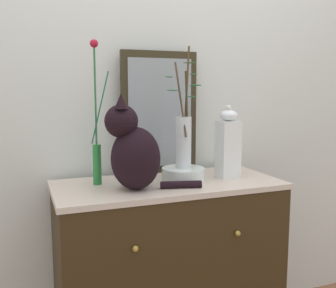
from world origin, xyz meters
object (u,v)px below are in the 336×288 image
sideboard (168,271)px  vase_glass_clear (184,136)px  jar_lidded_porcelain (228,145)px  mirror_leaning (160,113)px  vase_slim_green (97,142)px  cat_sitting (133,150)px  bowl_porcelain (183,174)px

sideboard → vase_glass_clear: vase_glass_clear is taller
vase_glass_clear → jar_lidded_porcelain: size_ratio=1.58×
mirror_leaning → vase_glass_clear: size_ratio=1.11×
vase_glass_clear → jar_lidded_porcelain: (0.23, -0.01, -0.05)m
sideboard → mirror_leaning: 0.79m
vase_slim_green → jar_lidded_porcelain: 0.63m
vase_glass_clear → cat_sitting: bearing=-164.2°
mirror_leaning → cat_sitting: size_ratio=1.50×
mirror_leaning → vase_glass_clear: (0.04, -0.22, -0.10)m
cat_sitting → vase_slim_green: 0.20m
mirror_leaning → bowl_porcelain: bearing=-79.7°
jar_lidded_porcelain → bowl_porcelain: bearing=177.3°
cat_sitting → bowl_porcelain: 0.31m
bowl_porcelain → vase_glass_clear: (0.00, -0.00, 0.18)m
vase_slim_green → vase_glass_clear: size_ratio=1.15×
mirror_leaning → vase_glass_clear: bearing=-79.5°
mirror_leaning → jar_lidded_porcelain: (0.27, -0.23, -0.15)m
cat_sitting → vase_glass_clear: (0.27, 0.08, 0.04)m
vase_slim_green → jar_lidded_porcelain: bearing=-7.8°
sideboard → bowl_porcelain: bearing=-0.5°
sideboard → vase_slim_green: vase_slim_green is taller
mirror_leaning → jar_lidded_porcelain: mirror_leaning is taller
cat_sitting → jar_lidded_porcelain: 0.50m
cat_sitting → jar_lidded_porcelain: cat_sitting is taller
jar_lidded_porcelain → sideboard: bearing=177.9°
vase_glass_clear → jar_lidded_porcelain: vase_glass_clear is taller
mirror_leaning → cat_sitting: bearing=-127.5°
sideboard → cat_sitting: 0.65m
mirror_leaning → cat_sitting: 0.40m
vase_slim_green → vase_glass_clear: (0.39, -0.08, 0.02)m
sideboard → mirror_leaning: mirror_leaning is taller
sideboard → vase_glass_clear: bearing=-1.3°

